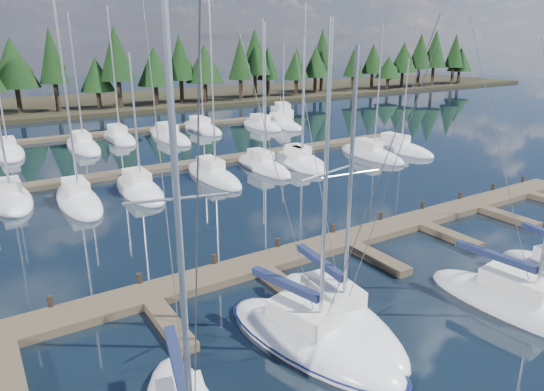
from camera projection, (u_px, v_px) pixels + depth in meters
ground at (245, 192)px, 38.54m from camera, size 260.00×260.00×0.00m
far_shore at (80, 104)px, 86.58m from camera, size 220.00×30.00×0.60m
main_dock at (350, 244)px, 28.33m from camera, size 44.00×6.13×0.90m
back_docks at (159, 145)px, 54.19m from camera, size 50.00×21.80×0.40m
front_sailboat_1 at (311, 339)px, 19.28m from camera, size 5.16×9.20×13.15m
front_sailboat_2 at (337, 316)px, 20.88m from camera, size 3.79×8.90×12.30m
front_sailboat_3 at (521, 307)px, 21.58m from camera, size 3.52×9.14×13.65m
back_sailboat_rows at (178, 153)px, 50.37m from camera, size 47.75×32.73×15.82m
motor_yacht_right at (282, 118)px, 70.70m from camera, size 6.03×9.56×4.54m
tree_line at (69, 66)px, 75.12m from camera, size 186.66×11.38×13.00m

